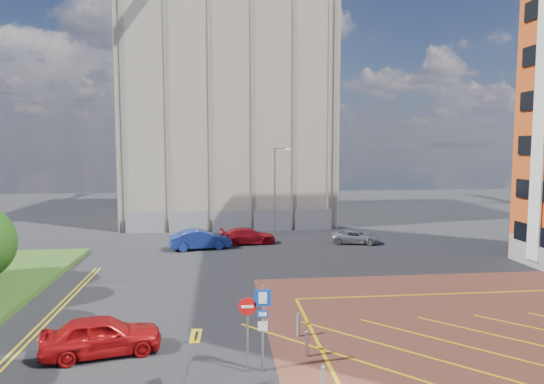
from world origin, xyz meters
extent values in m
cylinder|color=#9EA0A8|center=(4.00, 28.00, 4.00)|extent=(0.16, 0.16, 8.00)
cylinder|color=#9EA0A8|center=(4.60, 28.00, 7.88)|extent=(1.20, 0.10, 0.10)
cube|color=silver|center=(5.20, 28.00, 7.85)|extent=(0.50, 0.15, 0.12)
cylinder|color=#9EA0A8|center=(0.50, 1.00, 1.60)|extent=(0.10, 0.10, 3.20)
cube|color=#093CA6|center=(0.50, 0.97, 2.75)|extent=(0.60, 0.04, 0.60)
cube|color=white|center=(0.50, 0.94, 2.75)|extent=(0.30, 0.02, 0.42)
cube|color=#093CA6|center=(0.50, 0.97, 2.15)|extent=(0.40, 0.04, 0.25)
cube|color=white|center=(0.50, 0.94, 2.15)|extent=(0.28, 0.02, 0.14)
cube|color=white|center=(0.50, 0.97, 1.70)|extent=(0.35, 0.04, 0.35)
cylinder|color=#9EA0A8|center=(-0.05, 1.00, 1.35)|extent=(0.08, 0.08, 2.70)
cylinder|color=red|center=(-0.05, 0.97, 2.45)|extent=(0.64, 0.04, 0.64)
cube|color=white|center=(-0.05, 0.94, 2.45)|extent=(0.44, 0.02, 0.10)
cylinder|color=#9EA0A8|center=(-2.04, -0.40, 1.10)|extent=(0.71, 0.08, 2.13)
cube|color=yellow|center=(-1.82, -0.43, 2.00)|extent=(0.42, 0.42, 0.56)
cylinder|color=black|center=(2.30, -1.00, 0.47)|extent=(0.14, 0.14, 0.90)
cylinder|color=#9EA0A8|center=(2.30, 2.00, 0.47)|extent=(0.14, 0.14, 0.90)
cylinder|color=black|center=(2.30, 4.00, 0.47)|extent=(0.14, 0.14, 0.90)
cube|color=#ADA08D|center=(0.00, 40.00, 11.00)|extent=(21.20, 19.20, 22.00)
cube|color=yellow|center=(2.00, 42.00, 17.00)|extent=(0.90, 0.90, 34.00)
cube|color=gray|center=(1.00, 30.00, 1.00)|extent=(21.60, 0.06, 2.00)
imported|color=#AC0E10|center=(-5.65, 3.10, 0.77)|extent=(4.83, 2.78, 1.55)
imported|color=navy|center=(-2.58, 22.25, 0.79)|extent=(5.00, 2.53, 1.57)
imported|color=#A70E16|center=(1.28, 23.93, 0.67)|extent=(4.81, 2.41, 1.34)
imported|color=#A2A1A8|center=(10.25, 23.15, 0.55)|extent=(4.29, 2.78, 1.10)
camera|label=1|loc=(-0.98, -15.86, 8.19)|focal=32.00mm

